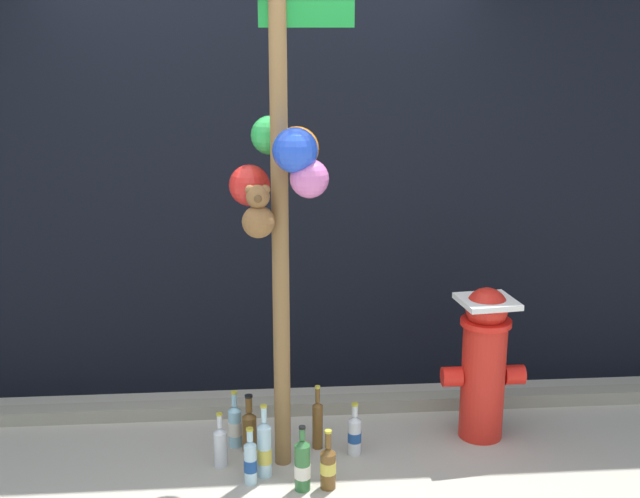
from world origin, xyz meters
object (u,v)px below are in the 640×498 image
fire_hydrant (484,360)px  bottle_6 (250,461)px  bottle_0 (355,434)px  bottle_3 (302,465)px  bottle_1 (220,445)px  memorial_post (280,142)px  bottle_4 (318,423)px  bottle_5 (328,466)px  bottle_2 (265,449)px  bottle_8 (249,429)px  bottle_7 (235,425)px

fire_hydrant → bottle_6: size_ratio=2.88×
bottle_0 → bottle_3: bottle_3 is taller
bottle_1 → memorial_post: bearing=3.2°
bottle_4 → bottle_5: size_ratio=1.16×
fire_hydrant → bottle_3: size_ratio=2.54×
fire_hydrant → bottle_1: 1.49m
bottle_2 → bottle_8: 0.28m
bottle_0 → bottle_7: size_ratio=0.91×
bottle_1 → bottle_8: (0.15, 0.15, 0.01)m
bottle_4 → bottle_6: bottle_4 is taller
bottle_3 → bottle_7: bottle_3 is taller
bottle_1 → bottle_8: 0.21m
fire_hydrant → bottle_3: (-1.02, -0.48, -0.32)m
memorial_post → bottle_8: memorial_post is taller
bottle_3 → bottle_4: bearing=75.5°
fire_hydrant → bottle_5: 1.07m
bottle_0 → bottle_5: (-0.17, -0.32, 0.00)m
bottle_3 → bottle_0: bearing=47.9°
bottle_6 → bottle_8: size_ratio=0.93×
memorial_post → bottle_4: bearing=34.0°
bottle_5 → bottle_8: 0.56m
bottle_4 → bottle_8: 0.37m
bottle_1 → bottle_6: 0.24m
bottle_1 → bottle_7: size_ratio=0.93×
bottle_2 → bottle_8: bottle_2 is taller
memorial_post → fire_hydrant: (1.11, 0.19, -1.23)m
bottle_1 → bottle_4: bearing=15.7°
bottle_2 → bottle_7: bearing=115.8°
bottle_2 → bottle_4: (0.29, 0.27, -0.00)m
memorial_post → bottle_4: 1.55m
bottle_0 → bottle_1: bottle_1 is taller
bottle_4 → bottle_8: bottle_4 is taller
bottle_5 → bottle_6: bearing=168.8°
fire_hydrant → bottle_8: (-1.29, -0.07, -0.32)m
memorial_post → bottle_6: memorial_post is taller
bottle_0 → bottle_3: bearing=-132.1°
bottle_7 → bottle_8: 0.10m
memorial_post → bottle_3: 1.57m
memorial_post → bottle_2: size_ratio=7.02×
bottle_1 → bottle_2: (0.23, -0.12, 0.03)m
fire_hydrant → bottle_8: bearing=-177.1°
bottle_2 → bottle_5: size_ratio=1.25×
bottle_6 → bottle_7: bottle_7 is taller
fire_hydrant → bottle_6: bearing=-162.8°
memorial_post → bottle_6: size_ratio=9.14×
bottle_4 → bottle_7: (-0.45, 0.06, -0.02)m
bottle_7 → bottle_1: bearing=-109.2°
bottle_4 → bottle_5: bottle_4 is taller
bottle_4 → bottle_6: 0.49m
fire_hydrant → bottle_3: 1.17m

